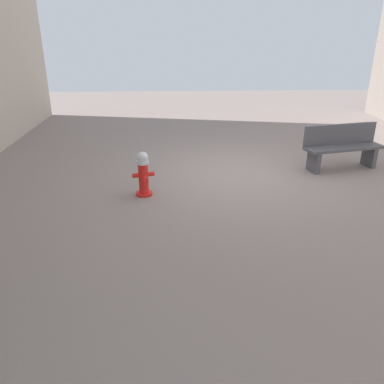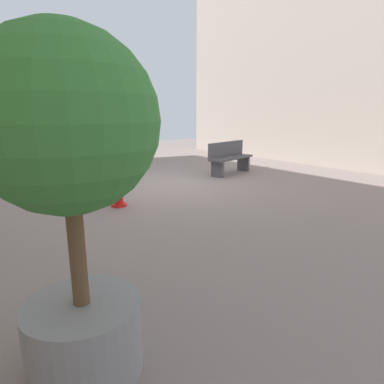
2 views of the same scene
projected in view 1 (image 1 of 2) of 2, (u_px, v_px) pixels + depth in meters
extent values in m
plane|color=gray|center=(239.00, 173.00, 8.21)|extent=(23.40, 23.40, 0.00)
cylinder|color=red|center=(144.00, 193.00, 7.16)|extent=(0.31, 0.31, 0.05)
cylinder|color=red|center=(143.00, 178.00, 7.04)|extent=(0.18, 0.18, 0.55)
cylinder|color=silver|center=(143.00, 162.00, 6.92)|extent=(0.22, 0.22, 0.06)
sphere|color=silver|center=(142.00, 157.00, 6.88)|extent=(0.21, 0.21, 0.21)
cylinder|color=red|center=(151.00, 174.00, 7.05)|extent=(0.15, 0.11, 0.08)
cylinder|color=red|center=(136.00, 176.00, 6.97)|extent=(0.15, 0.11, 0.08)
cylinder|color=red|center=(145.00, 180.00, 6.90)|extent=(0.14, 0.16, 0.11)
cube|color=#4C4C51|center=(369.00, 156.00, 8.56)|extent=(0.18, 0.41, 0.45)
cube|color=#4C4C51|center=(314.00, 162.00, 8.22)|extent=(0.18, 0.41, 0.45)
cube|color=#4C4C51|center=(344.00, 148.00, 8.29)|extent=(1.79, 0.81, 0.06)
cube|color=#4C4C51|center=(340.00, 134.00, 8.37)|extent=(1.71, 0.44, 0.44)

